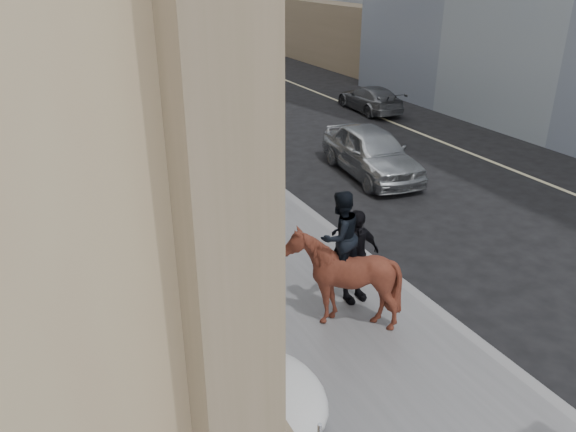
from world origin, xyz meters
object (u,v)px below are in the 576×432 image
object	(u,v)px
mounted_horse_left	(215,242)
car_grey	(370,99)
pedestrian	(354,256)
mounted_horse_right	(341,272)
car_silver	(371,152)

from	to	relation	value
mounted_horse_left	car_grey	size ratio (longest dim) A/B	0.68
mounted_horse_left	pedestrian	bearing A→B (deg)	150.20
mounted_horse_right	pedestrian	distance (m)	0.86
mounted_horse_right	car_silver	xyz separation A→B (m)	(5.26, 6.83, -0.41)
car_silver	car_grey	world-z (taller)	car_silver
pedestrian	car_silver	distance (m)	7.80
car_grey	car_silver	bearing A→B (deg)	60.20
mounted_horse_right	car_silver	world-z (taller)	mounted_horse_right
mounted_horse_left	car_silver	world-z (taller)	mounted_horse_left
pedestrian	car_grey	distance (m)	16.49
car_grey	pedestrian	bearing A→B (deg)	58.78
mounted_horse_right	pedestrian	world-z (taller)	mounted_horse_right
pedestrian	car_silver	size ratio (longest dim) A/B	0.42
mounted_horse_right	car_silver	size ratio (longest dim) A/B	0.57
pedestrian	car_grey	size ratio (longest dim) A/B	0.48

